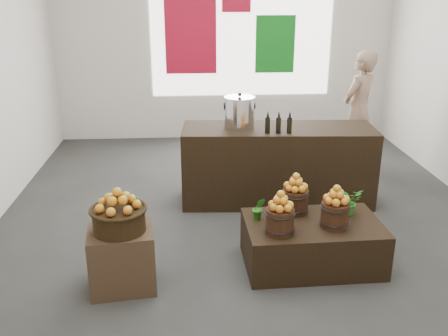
{
  "coord_description": "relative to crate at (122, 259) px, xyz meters",
  "views": [
    {
      "loc": [
        -0.64,
        -5.54,
        2.68
      ],
      "look_at": [
        -0.28,
        -0.4,
        0.79
      ],
      "focal_mm": 40.0,
      "sensor_mm": 36.0,
      "label": 1
    }
  ],
  "objects": [
    {
      "name": "apples_in_basket",
      "position": [
        0.0,
        0.0,
        0.61
      ],
      "size": [
        0.37,
        0.37,
        0.2
      ],
      "primitive_type": null,
      "color": "#A60515",
      "rests_on": "wicker_basket"
    },
    {
      "name": "herb_garnish_right",
      "position": [
        2.26,
        0.46,
        0.31
      ],
      "size": [
        0.31,
        0.29,
        0.28
      ],
      "primitive_type": "imported",
      "rotation": [
        0.0,
        0.0,
        0.32
      ],
      "color": "#206C16",
      "rests_on": "display_table"
    },
    {
      "name": "stock_pot_left",
      "position": [
        1.28,
        1.94,
        0.89
      ],
      "size": [
        0.38,
        0.38,
        0.38
      ],
      "primitive_type": "cylinder",
      "color": "silver",
      "rests_on": "counter"
    },
    {
      "name": "apple_bucket_rear",
      "position": [
        1.72,
        0.53,
        0.3
      ],
      "size": [
        0.27,
        0.27,
        0.25
      ],
      "primitive_type": "cylinder",
      "color": "#351D0E",
      "rests_on": "display_table"
    },
    {
      "name": "apple_bucket_front_left",
      "position": [
        1.48,
        0.09,
        0.3
      ],
      "size": [
        0.27,
        0.27,
        0.25
      ],
      "primitive_type": "cylinder",
      "color": "#351D0E",
      "rests_on": "display_table"
    },
    {
      "name": "apple_bucket_front_right",
      "position": [
        2.04,
        0.19,
        0.3
      ],
      "size": [
        0.27,
        0.27,
        0.25
      ],
      "primitive_type": "cylinder",
      "color": "#351D0E",
      "rests_on": "display_table"
    },
    {
      "name": "apples_in_bucket_front_right",
      "position": [
        2.04,
        0.19,
        0.51
      ],
      "size": [
        0.2,
        0.2,
        0.18
      ],
      "primitive_type": null,
      "color": "#A60515",
      "rests_on": "apple_bucket_front_right"
    },
    {
      "name": "apples_in_bucket_rear",
      "position": [
        1.72,
        0.53,
        0.51
      ],
      "size": [
        0.2,
        0.2,
        0.18
      ],
      "primitive_type": null,
      "color": "#A60515",
      "rests_on": "apple_bucket_rear"
    },
    {
      "name": "oil_cruets",
      "position": [
        1.76,
        1.67,
        0.84
      ],
      "size": [
        0.27,
        0.08,
        0.28
      ],
      "primitive_type": null,
      "rotation": [
        0.0,
        0.0,
        -0.06
      ],
      "color": "black",
      "rests_on": "counter"
    },
    {
      "name": "deco_green_right",
      "position": [
        2.2,
        4.9,
        1.4
      ],
      "size": [
        0.7,
        0.04,
        1.0
      ],
      "primitive_type": "cube",
      "color": "#106B18",
      "rests_on": "back_wall"
    },
    {
      "name": "herb_garnish_left",
      "position": [
        1.33,
        0.4,
        0.29
      ],
      "size": [
        0.13,
        0.11,
        0.24
      ],
      "primitive_type": "imported",
      "rotation": [
        0.0,
        0.0,
        -0.03
      ],
      "color": "#206C16",
      "rests_on": "display_table"
    },
    {
      "name": "wicker_basket",
      "position": [
        0.0,
        0.0,
        0.4
      ],
      "size": [
        0.47,
        0.47,
        0.21
      ],
      "primitive_type": "cylinder",
      "color": "black",
      "rests_on": "crate"
    },
    {
      "name": "deco_red_left",
      "position": [
        0.7,
        4.9,
        1.6
      ],
      "size": [
        0.9,
        0.04,
        1.4
      ],
      "primitive_type": "cube",
      "color": "#A70C24",
      "rests_on": "back_wall"
    },
    {
      "name": "back_wall",
      "position": [
        1.3,
        4.93,
        1.7
      ],
      "size": [
        6.0,
        0.04,
        4.0
      ],
      "primitive_type": "cube",
      "color": "beige",
      "rests_on": "ground"
    },
    {
      "name": "shopper",
      "position": [
        3.21,
        3.14,
        0.61
      ],
      "size": [
        0.78,
        0.76,
        1.8
      ],
      "primitive_type": "imported",
      "rotation": [
        0.0,
        0.0,
        3.87
      ],
      "color": "#8B6B55",
      "rests_on": "ground"
    },
    {
      "name": "ground",
      "position": [
        1.3,
        1.43,
        -0.3
      ],
      "size": [
        7.0,
        7.0,
        0.0
      ],
      "primitive_type": "plane",
      "color": "#333330",
      "rests_on": "ground"
    },
    {
      "name": "counter",
      "position": [
        1.78,
        1.91,
        0.2
      ],
      "size": [
        2.48,
        0.92,
        1.0
      ],
      "primitive_type": "cube",
      "rotation": [
        0.0,
        0.0,
        -0.06
      ],
      "color": "black",
      "rests_on": "ground"
    },
    {
      "name": "crate",
      "position": [
        0.0,
        0.0,
        0.0
      ],
      "size": [
        0.65,
        0.55,
        0.59
      ],
      "primitive_type": "cube",
      "rotation": [
        0.0,
        0.0,
        0.12
      ],
      "color": "#463220",
      "rests_on": "ground"
    },
    {
      "name": "display_table",
      "position": [
        1.86,
        0.28,
        -0.06
      ],
      "size": [
        1.37,
        0.87,
        0.47
      ],
      "primitive_type": "cube",
      "rotation": [
        0.0,
        0.0,
        0.03
      ],
      "color": "black",
      "rests_on": "ground"
    },
    {
      "name": "back_opening",
      "position": [
        1.6,
        4.91,
        1.7
      ],
      "size": [
        3.2,
        0.02,
        2.4
      ],
      "primitive_type": "cube",
      "color": "white",
      "rests_on": "back_wall"
    },
    {
      "name": "apples_in_bucket_front_left",
      "position": [
        1.48,
        0.09,
        0.51
      ],
      "size": [
        0.2,
        0.2,
        0.18
      ],
      "primitive_type": null,
      "color": "#A60515",
      "rests_on": "apple_bucket_front_left"
    }
  ]
}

